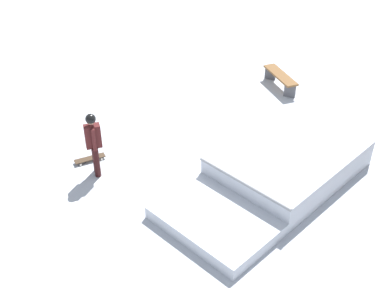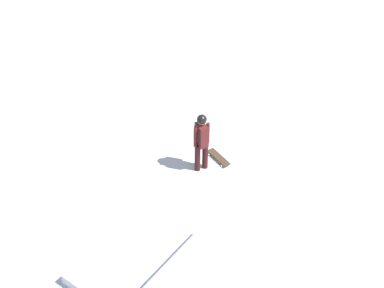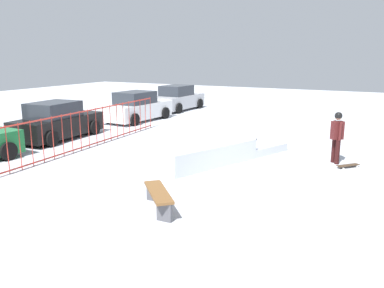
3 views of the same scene
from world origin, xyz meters
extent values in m
plane|color=#B2B7C1|center=(0.00, 0.00, 0.00)|extent=(60.00, 60.00, 0.00)
cube|color=silver|center=(2.69, 0.37, 0.15)|extent=(2.63, 3.08, 0.30)
cylinder|color=gray|center=(1.85, 0.71, 0.70)|extent=(1.03, 2.45, 0.08)
cylinder|color=black|center=(2.15, -2.95, 0.41)|extent=(0.15, 0.15, 0.82)
cylinder|color=black|center=(1.98, -3.09, 0.41)|extent=(0.15, 0.15, 0.82)
cube|color=#4C1919|center=(2.06, -3.02, 1.12)|extent=(0.41, 0.43, 0.60)
cylinder|color=#4C1919|center=(2.20, -2.91, 1.12)|extent=(0.09, 0.09, 0.60)
cylinder|color=#4C1919|center=(1.93, -3.13, 1.12)|extent=(0.09, 0.09, 0.60)
sphere|color=tan|center=(2.06, -3.02, 1.57)|extent=(0.22, 0.22, 0.22)
sphere|color=black|center=(2.06, -3.02, 1.60)|extent=(0.25, 0.25, 0.25)
cube|color=#3F2D1E|center=(1.69, -3.48, 0.08)|extent=(0.73, 0.68, 0.02)
cylinder|color=silver|center=(1.98, -3.58, 0.03)|extent=(0.06, 0.06, 0.06)
cylinder|color=silver|center=(1.83, -3.75, 0.03)|extent=(0.06, 0.06, 0.06)
cylinder|color=silver|center=(1.56, -3.21, 0.03)|extent=(0.06, 0.06, 0.06)
cylinder|color=silver|center=(1.41, -3.38, 0.03)|extent=(0.06, 0.06, 0.06)
camera|label=1|loc=(10.37, 3.08, 7.77)|focal=47.13mm
camera|label=2|loc=(-0.33, 7.14, 9.37)|focal=49.92mm
camera|label=3|loc=(-11.55, -4.73, 3.58)|focal=37.21mm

